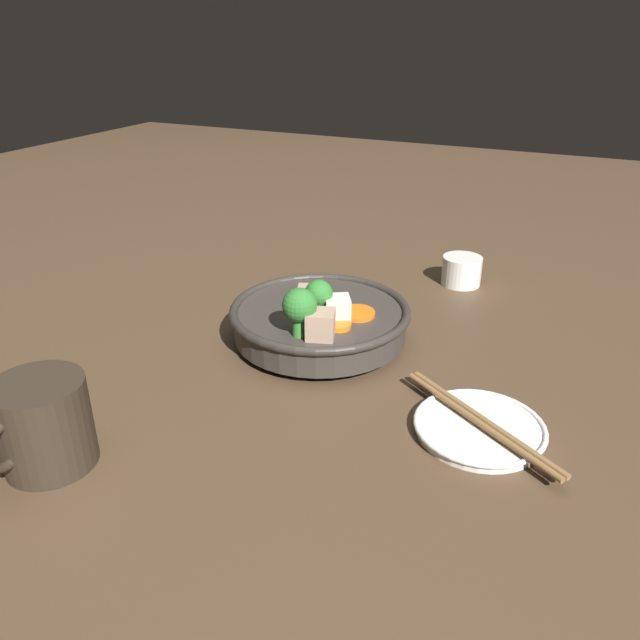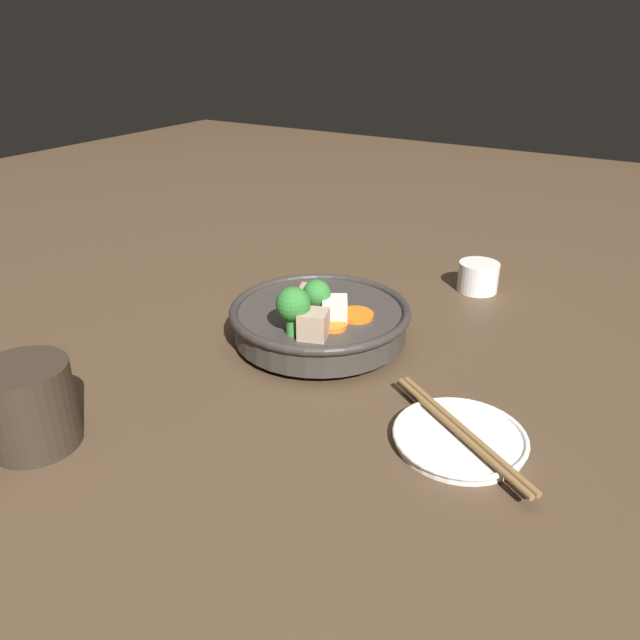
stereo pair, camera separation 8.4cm
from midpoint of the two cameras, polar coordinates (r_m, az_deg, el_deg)
ground_plane at (r=0.85m, az=2.81°, el=-2.01°), size 3.00×3.00×0.00m
stirfry_bowl at (r=0.83m, az=2.83°, el=0.05°), size 0.24×0.24×0.11m
side_saucer at (r=0.68m, az=16.18°, el=-10.43°), size 0.14×0.14×0.01m
tea_cup at (r=1.04m, az=16.52°, el=3.79°), size 0.06×0.06×0.05m
dark_mug at (r=0.68m, az=-21.94°, el=-7.45°), size 0.11×0.09×0.09m
chopsticks_pair at (r=0.67m, az=16.28°, el=-9.77°), size 0.13×0.19×0.01m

